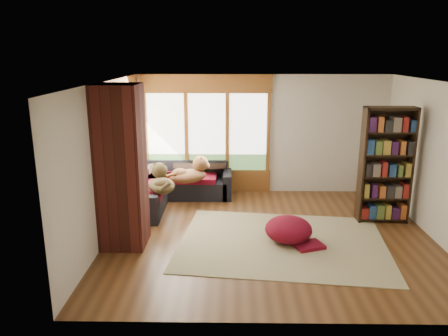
% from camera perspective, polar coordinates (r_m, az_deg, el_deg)
% --- Properties ---
extents(floor, '(5.50, 5.50, 0.00)m').
position_cam_1_polar(floor, '(7.63, 5.97, -8.79)').
color(floor, '#4C2C15').
rests_on(floor, ground).
extents(ceiling, '(5.50, 5.50, 0.00)m').
position_cam_1_polar(ceiling, '(7.00, 6.55, 11.07)').
color(ceiling, white).
extents(wall_back, '(5.50, 0.04, 2.60)m').
position_cam_1_polar(wall_back, '(9.64, 4.91, 4.38)').
color(wall_back, silver).
rests_on(wall_back, ground).
extents(wall_front, '(5.50, 0.04, 2.60)m').
position_cam_1_polar(wall_front, '(4.84, 8.90, -6.61)').
color(wall_front, silver).
rests_on(wall_front, ground).
extents(wall_left, '(0.04, 5.00, 2.60)m').
position_cam_1_polar(wall_left, '(7.47, -15.26, 0.77)').
color(wall_left, silver).
rests_on(wall_left, ground).
extents(wall_right, '(0.04, 5.00, 2.60)m').
position_cam_1_polar(wall_right, '(7.95, 26.38, 0.56)').
color(wall_right, silver).
rests_on(wall_right, ground).
extents(windows_back, '(2.82, 0.10, 1.90)m').
position_cam_1_polar(windows_back, '(9.60, -2.26, 4.67)').
color(windows_back, brown).
rests_on(windows_back, wall_back).
extents(windows_left, '(0.10, 2.62, 1.90)m').
position_cam_1_polar(windows_left, '(8.58, -12.92, 3.07)').
color(windows_left, brown).
rests_on(windows_left, wall_left).
extents(roller_blind, '(0.03, 0.72, 0.90)m').
position_cam_1_polar(roller_blind, '(9.30, -11.70, 6.54)').
color(roller_blind, '#8B9D5E').
rests_on(roller_blind, wall_left).
extents(brick_chimney, '(0.70, 0.70, 2.60)m').
position_cam_1_polar(brick_chimney, '(7.05, -13.29, 0.07)').
color(brick_chimney, '#471914').
rests_on(brick_chimney, ground).
extents(sectional_sofa, '(2.20, 2.20, 0.80)m').
position_cam_1_polar(sectional_sofa, '(9.17, -7.16, -2.67)').
color(sectional_sofa, black).
rests_on(sectional_sofa, ground).
extents(area_rug, '(3.63, 2.94, 0.01)m').
position_cam_1_polar(area_rug, '(7.39, 7.61, -9.61)').
color(area_rug, beige).
rests_on(area_rug, ground).
extents(bookshelf, '(0.91, 0.30, 2.13)m').
position_cam_1_polar(bookshelf, '(8.43, 20.39, 0.30)').
color(bookshelf, black).
rests_on(bookshelf, ground).
extents(pouf, '(0.80, 0.80, 0.42)m').
position_cam_1_polar(pouf, '(7.38, 8.43, -7.85)').
color(pouf, maroon).
rests_on(pouf, area_rug).
extents(dog_tan, '(0.93, 0.82, 0.46)m').
position_cam_1_polar(dog_tan, '(8.85, -4.36, -0.12)').
color(dog_tan, brown).
rests_on(dog_tan, sectional_sofa).
extents(dog_brindle, '(0.68, 0.89, 0.44)m').
position_cam_1_polar(dog_brindle, '(8.34, -8.25, -1.24)').
color(dog_brindle, black).
rests_on(dog_brindle, sectional_sofa).
extents(throw_pillows, '(1.98, 1.68, 0.45)m').
position_cam_1_polar(throw_pillows, '(9.08, -6.66, 0.40)').
color(throw_pillows, black).
rests_on(throw_pillows, sectional_sofa).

